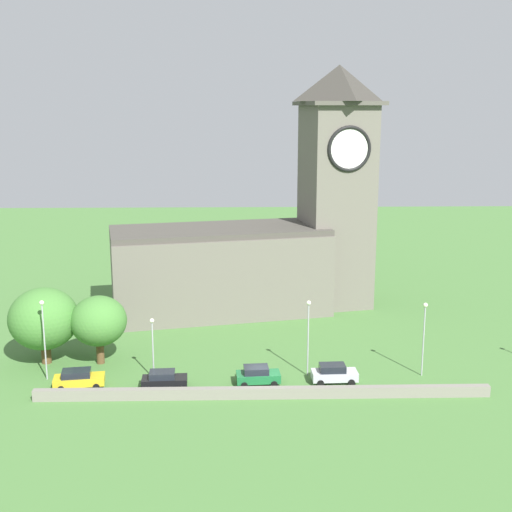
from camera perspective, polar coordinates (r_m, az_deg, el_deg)
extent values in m
plane|color=#477538|center=(77.59, 0.14, -6.64)|extent=(200.00, 200.00, 0.00)
cube|color=#666056|center=(84.66, -3.12, -1.42)|extent=(28.53, 16.63, 10.18)
cube|color=#47433C|center=(83.51, -3.17, 2.20)|extent=(28.34, 15.75, 0.70)
cube|color=#666056|center=(87.13, 6.86, 4.15)|extent=(9.57, 9.57, 25.80)
cube|color=#4F4B43|center=(86.20, 7.09, 12.83)|extent=(11.10, 11.10, 0.50)
pyramid|color=#38352F|center=(86.25, 7.13, 14.47)|extent=(10.04, 10.04, 4.44)
cylinder|color=white|center=(82.52, 7.98, 9.05)|extent=(5.08, 1.18, 5.17)
torus|color=black|center=(82.52, 7.98, 9.05)|extent=(5.61, 1.62, 5.63)
cylinder|color=white|center=(87.84, 9.53, 9.21)|extent=(1.18, 5.08, 5.17)
torus|color=black|center=(87.84, 9.53, 9.21)|extent=(1.62, 5.61, 5.63)
cube|color=gray|center=(61.10, 0.60, -11.62)|extent=(41.03, 0.70, 1.02)
cube|color=gold|center=(65.35, -14.87, -10.22)|extent=(4.85, 2.47, 0.78)
cube|color=#1E232B|center=(65.11, -15.11, -9.66)|extent=(2.80, 1.98, 0.61)
cylinder|color=black|center=(66.20, -13.40, -10.19)|extent=(0.66, 0.42, 0.62)
cylinder|color=black|center=(64.50, -13.51, -10.83)|extent=(0.66, 0.42, 0.62)
cylinder|color=black|center=(66.53, -16.15, -10.24)|extent=(0.66, 0.42, 0.62)
cylinder|color=black|center=(64.83, -16.34, -10.87)|extent=(0.66, 0.42, 0.62)
cube|color=black|center=(63.62, -7.82, -10.55)|extent=(4.29, 2.05, 0.76)
cube|color=#1E232B|center=(63.37, -8.03, -9.99)|extent=(2.43, 1.73, 0.60)
cylinder|color=black|center=(64.54, -6.48, -10.54)|extent=(0.62, 0.36, 0.60)
cylinder|color=black|center=(62.87, -6.53, -11.19)|extent=(0.62, 0.36, 0.60)
cylinder|color=black|center=(64.71, -9.05, -10.55)|extent=(0.62, 0.36, 0.60)
cylinder|color=black|center=(63.04, -9.17, -11.20)|extent=(0.62, 0.36, 0.60)
cube|color=#1E6B38|center=(63.89, 0.19, -10.29)|extent=(4.23, 2.19, 0.80)
cube|color=#1E232B|center=(63.59, 0.01, -9.71)|extent=(2.41, 1.83, 0.63)
cylinder|color=black|center=(65.05, 1.35, -10.24)|extent=(0.66, 0.39, 0.64)
cylinder|color=black|center=(63.32, 1.56, -10.91)|extent=(0.66, 0.39, 0.64)
cylinder|color=black|center=(64.80, -1.14, -10.34)|extent=(0.66, 0.39, 0.64)
cylinder|color=black|center=(63.06, -1.01, -11.01)|extent=(0.66, 0.39, 0.64)
cube|color=silver|center=(64.61, 6.72, -10.08)|extent=(4.37, 1.96, 0.83)
cube|color=#1E232B|center=(64.29, 6.55, -9.48)|extent=(2.47, 1.67, 0.66)
cylinder|color=black|center=(65.86, 7.85, -10.06)|extent=(0.68, 0.35, 0.67)
cylinder|color=black|center=(64.23, 8.16, -10.67)|extent=(0.68, 0.35, 0.67)
cylinder|color=black|center=(65.36, 5.29, -10.17)|extent=(0.68, 0.35, 0.67)
cylinder|color=black|center=(63.72, 5.54, -10.80)|extent=(0.68, 0.35, 0.67)
cylinder|color=#9EA0A5|center=(66.98, -17.63, -7.06)|extent=(0.14, 0.14, 7.44)
sphere|color=#F4EFCC|center=(65.80, -17.85, -3.82)|extent=(0.44, 0.44, 0.44)
cylinder|color=#9EA0A5|center=(65.02, -8.80, -8.04)|extent=(0.14, 0.14, 5.64)
sphere|color=#F4EFCC|center=(64.02, -8.89, -5.49)|extent=(0.44, 0.44, 0.44)
cylinder|color=#9EA0A5|center=(64.98, 4.47, -7.23)|extent=(0.14, 0.14, 7.15)
sphere|color=#F4EFCC|center=(63.79, 4.53, -4.02)|extent=(0.44, 0.44, 0.44)
cylinder|color=#9EA0A5|center=(66.82, 14.12, -7.11)|extent=(0.14, 0.14, 6.94)
sphere|color=#F4EFCC|center=(65.69, 14.29, -4.08)|extent=(0.44, 0.44, 0.44)
cylinder|color=brown|center=(72.00, -17.50, -7.91)|extent=(0.98, 0.98, 2.12)
ellipsoid|color=#427A33|center=(70.83, -17.69, -5.12)|extent=(6.99, 6.99, 6.29)
cylinder|color=brown|center=(70.43, -13.17, -7.99)|extent=(0.79, 0.79, 2.41)
ellipsoid|color=#427A33|center=(69.35, -13.31, -5.41)|extent=(5.66, 5.66, 5.09)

